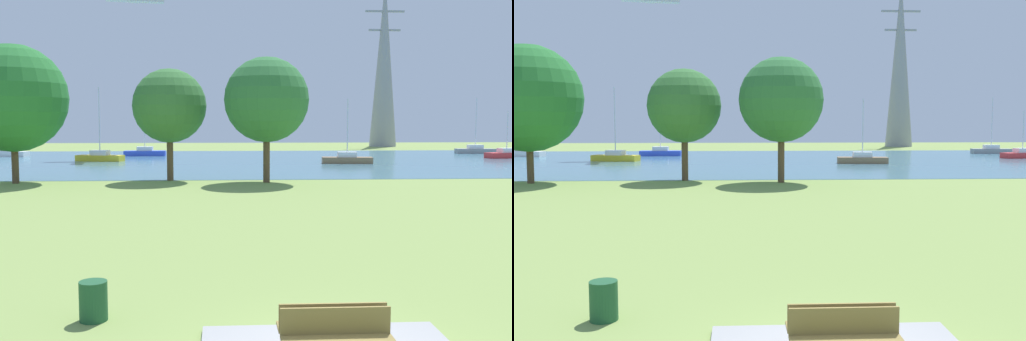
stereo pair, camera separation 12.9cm
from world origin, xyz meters
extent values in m
plane|color=#7F994C|center=(0.00, 22.00, 0.00)|extent=(160.00, 160.00, 0.00)
cube|color=tan|center=(-0.60, 0.32, 0.30)|extent=(0.24, 0.44, 0.40)
cube|color=tan|center=(0.60, 0.32, 0.30)|extent=(0.24, 0.44, 0.40)
cube|color=olive|center=(0.00, 0.32, 0.53)|extent=(1.80, 0.48, 0.05)
cube|color=olive|center=(0.00, 0.11, 0.77)|extent=(1.80, 0.05, 0.44)
cube|color=olive|center=(0.00, -0.32, 0.53)|extent=(1.80, 0.48, 0.05)
cube|color=olive|center=(0.00, -0.11, 0.77)|extent=(1.80, 0.05, 0.44)
cylinder|color=#1E512D|center=(-4.41, 2.33, 0.40)|extent=(0.56, 0.56, 0.80)
cube|color=teal|center=(0.00, 50.00, 0.01)|extent=(140.00, 40.00, 0.02)
cube|color=blue|center=(-11.04, 58.88, 0.32)|extent=(4.81, 1.53, 0.60)
cube|color=white|center=(-11.04, 58.88, 0.87)|extent=(1.81, 1.11, 0.50)
cylinder|color=silver|center=(-11.04, 58.88, 2.88)|extent=(0.10, 0.10, 4.51)
cube|color=red|center=(29.63, 52.53, 0.32)|extent=(5.02, 2.60, 0.60)
cube|color=white|center=(29.63, 52.53, 0.87)|extent=(2.01, 1.50, 0.50)
cylinder|color=silver|center=(29.63, 52.53, 2.93)|extent=(0.10, 0.10, 4.61)
cube|color=brown|center=(10.14, 45.33, 0.32)|extent=(4.94, 2.02, 0.60)
cube|color=white|center=(10.14, 45.33, 0.87)|extent=(1.91, 1.29, 0.50)
cylinder|color=silver|center=(10.14, 45.33, 3.43)|extent=(0.10, 0.10, 5.62)
cube|color=yellow|center=(-14.39, 50.02, 0.32)|extent=(5.02, 2.65, 0.60)
cube|color=white|center=(-14.39, 50.02, 0.87)|extent=(2.02, 1.51, 0.50)
cylinder|color=silver|center=(-14.39, 50.02, 4.08)|extent=(0.10, 0.10, 6.93)
cube|color=gray|center=(30.27, 61.88, 0.32)|extent=(4.91, 1.88, 0.60)
cube|color=white|center=(30.27, 61.88, 0.87)|extent=(1.88, 1.24, 0.50)
cylinder|color=silver|center=(30.27, 61.88, 3.85)|extent=(0.10, 0.10, 6.47)
cube|color=white|center=(-26.80, 58.49, 0.32)|extent=(4.99, 2.35, 0.60)
cube|color=white|center=(-26.80, 58.49, 0.87)|extent=(1.97, 1.41, 0.50)
cylinder|color=silver|center=(-26.80, 58.49, 3.90)|extent=(0.10, 0.10, 6.57)
cylinder|color=brown|center=(-15.30, 28.76, 1.54)|extent=(0.44, 0.44, 3.09)
sphere|color=#26702F|center=(-15.30, 28.76, 5.52)|extent=(6.94, 6.94, 6.94)
cylinder|color=brown|center=(-5.42, 30.07, 1.67)|extent=(0.44, 0.44, 3.33)
sphere|color=#356F34|center=(-5.42, 30.07, 5.09)|extent=(5.01, 5.01, 5.01)
cylinder|color=brown|center=(1.05, 28.42, 1.75)|extent=(0.44, 0.44, 3.49)
sphere|color=#2E6F37|center=(1.05, 28.42, 5.45)|extent=(5.58, 5.58, 5.58)
cone|color=gray|center=(24.50, 83.87, 13.70)|extent=(4.40, 4.40, 27.39)
cube|color=gray|center=(24.50, 83.87, 21.91)|extent=(6.40, 0.30, 0.30)
cube|color=gray|center=(24.50, 83.87, 18.91)|extent=(5.20, 0.30, 0.30)
camera|label=1|loc=(-1.80, -8.99, 3.97)|focal=40.03mm
camera|label=2|loc=(-1.67, -9.00, 3.97)|focal=40.03mm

